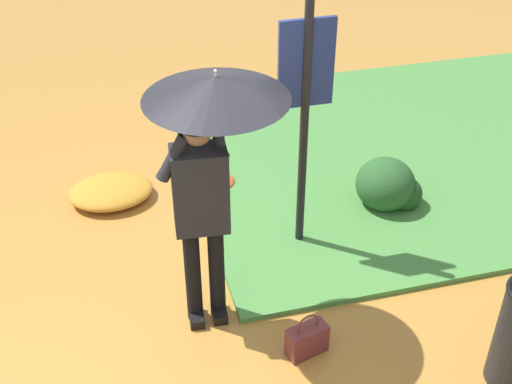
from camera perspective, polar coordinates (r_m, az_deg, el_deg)
name	(u,v)px	position (r m, az deg, el deg)	size (l,w,h in m)	color
ground_plane	(183,346)	(5.20, -6.10, -12.70)	(18.00, 18.00, 0.00)	#B27A33
grass_verge	(414,150)	(7.51, 13.05, 3.46)	(4.80, 4.00, 0.05)	#47843D
person_with_umbrella	(209,140)	(4.48, -3.94, 4.35)	(0.96, 0.96, 2.04)	black
info_sign_post	(305,95)	(5.30, 4.14, 8.12)	(0.44, 0.07, 2.30)	black
handbag	(307,340)	(5.05, 4.29, -12.21)	(0.33, 0.21, 0.37)	brown
shrub_cluster	(389,186)	(6.49, 11.06, 0.51)	(0.61, 0.55, 0.50)	#285628
leaf_pile_near_person	(111,191)	(6.69, -12.04, 0.06)	(0.80, 0.64, 0.18)	#C68428
leaf_pile_by_bench	(211,183)	(6.75, -3.78, 0.77)	(0.47, 0.38, 0.10)	#B74C1E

